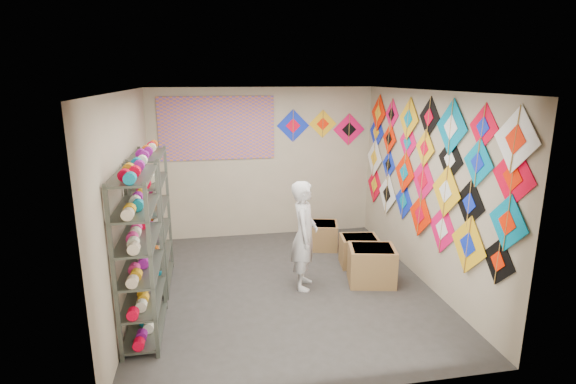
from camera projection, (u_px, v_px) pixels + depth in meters
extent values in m
plane|color=#312E2B|center=(285.00, 287.00, 6.33)|extent=(4.50, 4.50, 0.00)
plane|color=tan|center=(263.00, 163.00, 8.13)|extent=(4.00, 0.00, 4.00)
plane|color=tan|center=(331.00, 260.00, 3.85)|extent=(4.00, 0.00, 4.00)
plane|color=tan|center=(128.00, 202.00, 5.64)|extent=(0.00, 4.50, 4.50)
plane|color=tan|center=(424.00, 188.00, 6.34)|extent=(0.00, 4.50, 4.50)
plane|color=slate|center=(285.00, 91.00, 5.65)|extent=(4.50, 4.50, 0.00)
cube|color=#4C5147|center=(140.00, 256.00, 4.97)|extent=(0.40, 1.10, 1.90)
cube|color=#4C5147|center=(153.00, 220.00, 6.20)|extent=(0.40, 1.10, 1.90)
cylinder|color=#E4297E|center=(133.00, 265.00, 4.49)|extent=(0.12, 0.10, 0.12)
cylinder|color=orange|center=(136.00, 258.00, 4.67)|extent=(0.12, 0.10, 0.12)
cylinder|color=#F5AA18|center=(138.00, 251.00, 4.85)|extent=(0.12, 0.10, 0.12)
cylinder|color=#EDEACA|center=(141.00, 245.00, 5.03)|extent=(0.12, 0.10, 0.12)
cylinder|color=red|center=(143.00, 239.00, 5.22)|extent=(0.12, 0.10, 0.12)
cylinder|color=#891488|center=(145.00, 233.00, 5.40)|extent=(0.12, 0.10, 0.12)
cylinder|color=beige|center=(148.00, 224.00, 5.72)|extent=(0.12, 0.10, 0.12)
cylinder|color=#0C85A5|center=(150.00, 220.00, 5.91)|extent=(0.12, 0.10, 0.12)
cylinder|color=#E4297E|center=(151.00, 215.00, 6.09)|extent=(0.12, 0.10, 0.12)
cylinder|color=orange|center=(153.00, 211.00, 6.27)|extent=(0.12, 0.10, 0.12)
cylinder|color=#F5AA18|center=(154.00, 208.00, 6.45)|extent=(0.12, 0.10, 0.12)
cylinder|color=#EDEACA|center=(155.00, 204.00, 6.64)|extent=(0.12, 0.10, 0.12)
cube|color=black|center=(499.00, 261.00, 4.75)|extent=(0.02, 0.54, 0.54)
cube|color=#ECAF15|center=(468.00, 245.00, 5.26)|extent=(0.03, 0.72, 0.72)
cube|color=#E20B51|center=(442.00, 229.00, 5.87)|extent=(0.03, 0.68, 0.68)
cube|color=#FF1F00|center=(420.00, 215.00, 6.43)|extent=(0.04, 0.64, 0.64)
cube|color=#0E26C3|center=(404.00, 201.00, 6.99)|extent=(0.02, 0.60, 0.60)
cube|color=white|center=(387.00, 194.00, 7.57)|extent=(0.03, 0.69, 0.69)
cube|color=red|center=(375.00, 185.00, 8.17)|extent=(0.03, 0.67, 0.67)
cube|color=#007AA2|center=(508.00, 223.00, 4.55)|extent=(0.02, 0.61, 0.62)
cube|color=black|center=(470.00, 203.00, 5.22)|extent=(0.01, 0.60, 0.60)
cube|color=#ECAF15|center=(446.00, 191.00, 5.70)|extent=(0.02, 0.69, 0.69)
cube|color=#E20B51|center=(423.00, 180.00, 6.33)|extent=(0.02, 0.67, 0.67)
cube|color=#FF1F00|center=(404.00, 172.00, 6.87)|extent=(0.04, 0.66, 0.66)
cube|color=#0E26C3|center=(389.00, 165.00, 7.50)|extent=(0.03, 0.52, 0.52)
cube|color=white|center=(374.00, 158.00, 8.07)|extent=(0.03, 0.68, 0.68)
cube|color=red|center=(513.00, 177.00, 4.46)|extent=(0.01, 0.66, 0.66)
cube|color=#007AA2|center=(478.00, 163.00, 5.00)|extent=(0.01, 0.56, 0.56)
cube|color=black|center=(450.00, 159.00, 5.60)|extent=(0.02, 0.58, 0.58)
cube|color=#ECAF15|center=(425.00, 148.00, 6.20)|extent=(0.02, 0.53, 0.53)
cube|color=#E20B51|center=(408.00, 142.00, 6.75)|extent=(0.02, 0.57, 0.58)
cube|color=#FF1F00|center=(389.00, 139.00, 7.38)|extent=(0.03, 0.52, 0.52)
cube|color=#0E26C3|center=(377.00, 132.00, 7.96)|extent=(0.03, 0.64, 0.64)
cube|color=white|center=(516.00, 139.00, 4.37)|extent=(0.04, 0.68, 0.68)
cube|color=red|center=(484.00, 127.00, 4.90)|extent=(0.02, 0.53, 0.53)
cube|color=#007AA2|center=(451.00, 127.00, 5.51)|extent=(0.01, 0.71, 0.71)
cube|color=black|center=(429.00, 117.00, 6.07)|extent=(0.03, 0.57, 0.57)
cube|color=#ECAF15|center=(409.00, 119.00, 6.65)|extent=(0.04, 0.63, 0.63)
cube|color=#E20B51|center=(392.00, 114.00, 7.28)|extent=(0.02, 0.51, 0.51)
cube|color=#FF1F00|center=(378.00, 113.00, 7.79)|extent=(0.04, 0.63, 0.63)
cube|color=#0E26C3|center=(293.00, 126.00, 8.05)|extent=(0.59, 0.02, 0.59)
cube|color=#ECAF15|center=(323.00, 124.00, 8.14)|extent=(0.51, 0.02, 0.51)
cube|color=#E20B51|center=(349.00, 130.00, 8.26)|extent=(0.60, 0.02, 0.60)
cube|color=#66479B|center=(217.00, 128.00, 7.81)|extent=(2.00, 0.01, 1.10)
imported|color=beige|center=(304.00, 235.00, 6.15)|extent=(0.75, 0.66, 1.53)
cube|color=brown|center=(372.00, 265.00, 6.39)|extent=(0.74, 0.66, 0.53)
cube|color=brown|center=(359.00, 251.00, 7.01)|extent=(0.62, 0.54, 0.46)
cube|color=brown|center=(324.00, 235.00, 7.72)|extent=(0.57, 0.60, 0.44)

